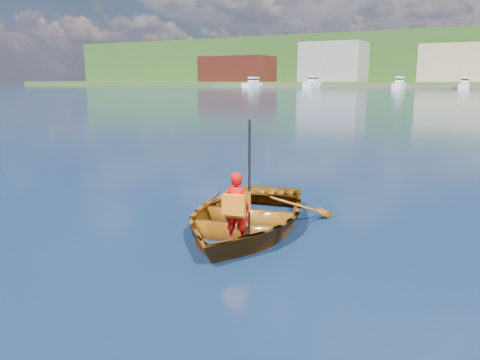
% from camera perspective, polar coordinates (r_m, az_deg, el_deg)
% --- Properties ---
extents(ground, '(600.00, 600.00, 0.00)m').
position_cam_1_polar(ground, '(7.15, 8.88, -8.24)').
color(ground, '#142F49').
rests_on(ground, ground).
extents(rowboat, '(3.27, 4.15, 0.78)m').
position_cam_1_polar(rowboat, '(7.86, 0.65, -4.36)').
color(rowboat, '#6E300E').
rests_on(rowboat, ground).
extents(child_paddler, '(0.42, 0.39, 1.81)m').
position_cam_1_polar(child_paddler, '(6.88, -0.41, -3.25)').
color(child_paddler, red).
rests_on(child_paddler, ground).
extents(dock, '(160.01, 4.54, 0.80)m').
position_cam_1_polar(dock, '(154.94, 23.45, 10.30)').
color(dock, brown).
rests_on(dock, ground).
extents(waterfront_buildings, '(202.00, 16.00, 14.00)m').
position_cam_1_polar(waterfront_buildings, '(171.73, 25.28, 12.68)').
color(waterfront_buildings, brown).
rests_on(waterfront_buildings, ground).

